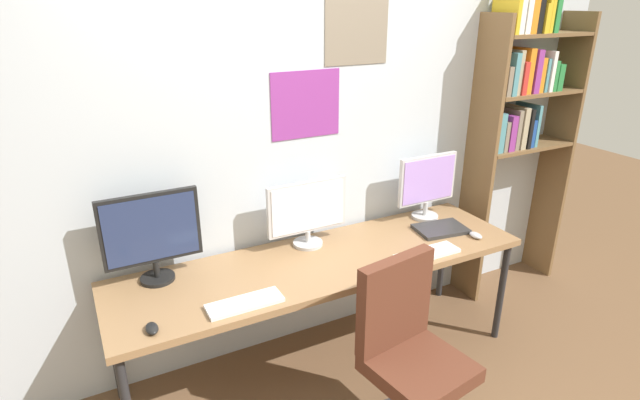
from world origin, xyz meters
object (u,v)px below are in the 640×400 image
(monitor_center, at_px, (307,211))
(laptop_closed, at_px, (441,229))
(office_chair, at_px, (409,373))
(mouse_right_side, at_px, (152,328))
(keyboard_right, at_px, (427,253))
(keyboard_left, at_px, (245,303))
(monitor_right, at_px, (427,184))
(bookshelf, at_px, (521,102))
(monitor_left, at_px, (152,234))
(mouse_left_side, at_px, (476,235))
(desk, at_px, (324,267))

(monitor_center, bearing_deg, laptop_closed, -14.46)
(office_chair, distance_m, mouse_right_side, 1.26)
(keyboard_right, bearing_deg, monitor_center, 141.70)
(monitor_center, distance_m, laptop_closed, 0.90)
(keyboard_left, height_order, mouse_right_side, mouse_right_side)
(monitor_right, bearing_deg, keyboard_right, -126.79)
(bookshelf, distance_m, laptop_closed, 1.12)
(monitor_right, xyz_separation_m, keyboard_right, (-0.33, -0.44, -0.23))
(office_chair, xyz_separation_m, monitor_left, (-1.01, 0.90, 0.61))
(bookshelf, height_order, monitor_right, bookshelf)
(keyboard_left, height_order, mouse_left_side, mouse_left_side)
(office_chair, xyz_separation_m, mouse_left_side, (0.86, 0.50, 0.35))
(monitor_left, height_order, mouse_right_side, monitor_left)
(monitor_right, distance_m, keyboard_right, 0.60)
(desk, relative_size, keyboard_right, 6.08)
(office_chair, distance_m, laptop_closed, 1.06)
(laptop_closed, bearing_deg, monitor_center, 173.61)
(bookshelf, xyz_separation_m, keyboard_left, (-2.25, -0.46, -0.70))
(desk, xyz_separation_m, keyboard_right, (0.56, -0.23, 0.06))
(monitor_center, xyz_separation_m, mouse_right_side, (-1.00, -0.45, -0.20))
(desk, xyz_separation_m, bookshelf, (1.69, 0.23, 0.76))
(monitor_center, xyz_separation_m, laptop_closed, (0.85, -0.22, -0.21))
(office_chair, height_order, mouse_right_side, office_chair)
(monitor_center, height_order, keyboard_right, monitor_center)
(desk, bearing_deg, mouse_right_side, -166.66)
(desk, bearing_deg, laptop_closed, -0.43)
(bookshelf, distance_m, office_chair, 2.10)
(monitor_left, relative_size, mouse_left_side, 5.21)
(keyboard_right, distance_m, laptop_closed, 0.36)
(bookshelf, xyz_separation_m, office_chair, (-1.57, -0.92, -1.05))
(monitor_left, bearing_deg, keyboard_left, -53.21)
(keyboard_left, distance_m, mouse_left_side, 1.54)
(mouse_left_side, xyz_separation_m, laptop_closed, (-0.13, 0.18, -0.00))
(keyboard_right, bearing_deg, monitor_left, 163.04)
(keyboard_left, bearing_deg, bookshelf, 11.59)
(monitor_left, distance_m, keyboard_left, 0.61)
(desk, distance_m, bookshelf, 1.87)
(desk, relative_size, mouse_right_side, 25.22)
(bookshelf, relative_size, office_chair, 2.24)
(keyboard_left, relative_size, mouse_left_side, 3.90)
(monitor_right, bearing_deg, monitor_center, 180.00)
(monitor_left, distance_m, laptop_closed, 1.77)
(bookshelf, relative_size, monitor_right, 5.00)
(bookshelf, distance_m, mouse_right_side, 2.82)
(keyboard_right, height_order, mouse_left_side, mouse_left_side)
(monitor_right, height_order, mouse_right_side, monitor_right)
(monitor_center, distance_m, keyboard_right, 0.74)
(monitor_right, distance_m, mouse_left_side, 0.47)
(monitor_center, height_order, monitor_right, monitor_right)
(desk, bearing_deg, monitor_center, 90.00)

